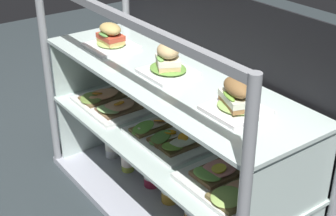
{
  "coord_description": "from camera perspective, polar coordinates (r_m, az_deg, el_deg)",
  "views": [
    {
      "loc": [
        1.36,
        -0.99,
        1.38
      ],
      "look_at": [
        0.0,
        0.0,
        0.51
      ],
      "focal_mm": 53.26,
      "sensor_mm": 36.0,
      "label": 1
    }
  ],
  "objects": [
    {
      "name": "ground_plane",
      "position": [
        2.18,
        0.0,
        -12.11
      ],
      "size": [
        6.0,
        6.0,
        0.02
      ],
      "primitive_type": "cube",
      "color": "#2C3538",
      "rests_on": "ground"
    },
    {
      "name": "case_base_deck",
      "position": [
        2.17,
        0.0,
        -11.57
      ],
      "size": [
        1.3,
        0.46,
        0.03
      ],
      "primitive_type": "cube",
      "color": "#B3B5C3",
      "rests_on": "ground"
    },
    {
      "name": "case_frame",
      "position": [
        1.97,
        2.92,
        0.93
      ],
      "size": [
        1.3,
        0.46,
        0.93
      ],
      "color": "gray",
      "rests_on": "ground"
    },
    {
      "name": "riser_lower_tier",
      "position": [
        2.06,
        0.0,
        -7.77
      ],
      "size": [
        1.23,
        0.39,
        0.32
      ],
      "color": "silver",
      "rests_on": "case_base_deck"
    },
    {
      "name": "shelf_lower_glass",
      "position": [
        1.97,
        0.0,
        -3.82
      ],
      "size": [
        1.25,
        0.41,
        0.01
      ],
      "primitive_type": "cube",
      "color": "silver",
      "rests_on": "riser_lower_tier"
    },
    {
      "name": "riser_upper_tier",
      "position": [
        1.9,
        0.0,
        -0.19
      ],
      "size": [
        1.23,
        0.39,
        0.27
      ],
      "color": "silver",
      "rests_on": "shelf_lower_glass"
    },
    {
      "name": "shelf_upper_glass",
      "position": [
        1.84,
        0.0,
        3.7
      ],
      "size": [
        1.25,
        0.41,
        0.01
      ],
      "primitive_type": "cube",
      "color": "silver",
      "rests_on": "riser_upper_tier"
    },
    {
      "name": "plated_roll_sandwich_mid_left",
      "position": [
        2.09,
        -6.59,
        7.88
      ],
      "size": [
        0.19,
        0.19,
        0.1
      ],
      "color": "white",
      "rests_on": "shelf_upper_glass"
    },
    {
      "name": "plated_roll_sandwich_right_of_center",
      "position": [
        1.82,
        0.04,
        5.16
      ],
      "size": [
        0.18,
        0.18,
        0.12
      ],
      "color": "white",
      "rests_on": "shelf_upper_glass"
    },
    {
      "name": "plated_roll_sandwich_mid_right",
      "position": [
        1.56,
        7.79,
        0.95
      ],
      "size": [
        0.17,
        0.17,
        0.11
      ],
      "color": "white",
      "rests_on": "shelf_upper_glass"
    },
    {
      "name": "open_sandwich_tray_far_right",
      "position": [
        2.23,
        -6.53,
        0.62
      ],
      "size": [
        0.34,
        0.27,
        0.06
      ],
      "color": "white",
      "rests_on": "shelf_lower_glass"
    },
    {
      "name": "open_sandwich_tray_far_left",
      "position": [
        1.96,
        0.24,
        -3.17
      ],
      "size": [
        0.34,
        0.27,
        0.06
      ],
      "color": "white",
      "rests_on": "shelf_lower_glass"
    },
    {
      "name": "open_sandwich_tray_mid_left",
      "position": [
        1.7,
        7.12,
        -8.6
      ],
      "size": [
        0.34,
        0.28,
        0.06
      ],
      "color": "white",
      "rests_on": "shelf_lower_glass"
    },
    {
      "name": "juice_bottle_near_post",
      "position": [
        2.45,
        -6.46,
        -3.91
      ],
      "size": [
        0.07,
        0.07,
        0.2
      ],
      "color": "silver",
      "rests_on": "case_base_deck"
    },
    {
      "name": "juice_bottle_front_right_end",
      "position": [
        2.34,
        -4.67,
        -5.34
      ],
      "size": [
        0.06,
        0.06,
        0.23
      ],
      "color": "#BCD24D",
      "rests_on": "case_base_deck"
    },
    {
      "name": "juice_bottle_front_middle",
      "position": [
        2.23,
        -1.9,
        -6.93
      ],
      "size": [
        0.07,
        0.07,
        0.23
      ],
      "color": "#9F2541",
      "rests_on": "case_base_deck"
    },
    {
      "name": "juice_bottle_front_left_end",
      "position": [
        2.13,
        0.16,
        -8.58
      ],
      "size": [
        0.07,
        0.07,
        0.24
      ],
      "color": "gold",
      "rests_on": "case_base_deck"
    },
    {
      "name": "juice_bottle_front_second",
      "position": [
        2.04,
        2.93,
        -10.99
      ],
      "size": [
        0.07,
        0.07,
        0.2
      ],
      "color": "gold",
      "rests_on": "case_base_deck"
    }
  ]
}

